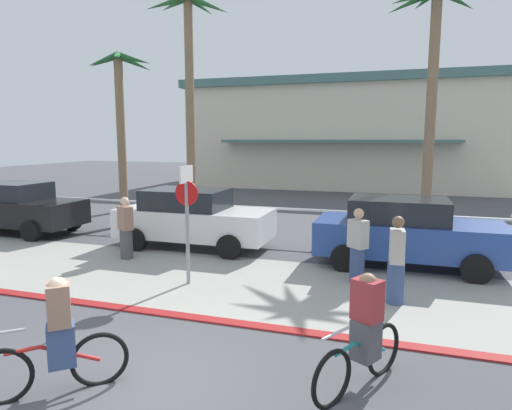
{
  "coord_description": "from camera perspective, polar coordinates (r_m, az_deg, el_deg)",
  "views": [
    {
      "loc": [
        3.08,
        -4.5,
        3.1
      ],
      "look_at": [
        -0.31,
        6.0,
        1.47
      ],
      "focal_mm": 31.15,
      "sensor_mm": 36.0,
      "label": 1
    }
  ],
  "objects": [
    {
      "name": "stop_sign_bike_lane",
      "position": [
        9.47,
        -8.87,
        -0.33
      ],
      "size": [
        0.52,
        0.56,
        2.56
      ],
      "color": "gray",
      "rests_on": "ground"
    },
    {
      "name": "palm_tree_0",
      "position": [
        20.06,
        -17.04,
        13.29
      ],
      "size": [
        3.01,
        3.29,
        6.71
      ],
      "color": "#846B4C",
      "rests_on": "ground"
    },
    {
      "name": "rail_fence",
      "position": [
        13.55,
        4.5,
        -1.22
      ],
      "size": [
        20.62,
        0.08,
        1.04
      ],
      "color": "white",
      "rests_on": "ground"
    },
    {
      "name": "curb_paint",
      "position": [
        7.99,
        -6.47,
        -14.34
      ],
      "size": [
        44.0,
        0.24,
        0.03
      ],
      "primitive_type": "cube",
      "color": "maroon",
      "rests_on": "ground"
    },
    {
      "name": "car_blue_2",
      "position": [
        11.41,
        18.69,
        -3.3
      ],
      "size": [
        4.4,
        2.02,
        1.69
      ],
      "color": "#284793",
      "rests_on": "ground"
    },
    {
      "name": "building_backdrop",
      "position": [
        31.98,
        11.54,
        8.89
      ],
      "size": [
        20.11,
        11.96,
        6.86
      ],
      "color": "beige",
      "rests_on": "ground"
    },
    {
      "name": "sidewalk_strip",
      "position": [
        9.73,
        -1.55,
        -10.1
      ],
      "size": [
        44.0,
        4.0,
        0.02
      ],
      "primitive_type": "cube",
      "color": "#9E9E93",
      "rests_on": "ground"
    },
    {
      "name": "pedestrian_0",
      "position": [
        9.85,
        12.91,
        -5.55
      ],
      "size": [
        0.47,
        0.46,
        1.65
      ],
      "color": "#384C7A",
      "rests_on": "ground"
    },
    {
      "name": "pedestrian_1",
      "position": [
        8.8,
        17.57,
        -7.24
      ],
      "size": [
        0.34,
        0.42,
        1.7
      ],
      "color": "#384C7A",
      "rests_on": "ground"
    },
    {
      "name": "pedestrian_2",
      "position": [
        12.01,
        -16.37,
        -3.21
      ],
      "size": [
        0.48,
        0.44,
        1.64
      ],
      "color": "#4C4C51",
      "rests_on": "ground"
    },
    {
      "name": "palm_tree_2",
      "position": [
        17.46,
        21.88,
        18.39
      ],
      "size": [
        3.17,
        3.19,
        8.3
      ],
      "color": "#846B4C",
      "rests_on": "ground"
    },
    {
      "name": "cyclist_teal_1",
      "position": [
        5.92,
        13.67,
        -15.8
      ],
      "size": [
        0.95,
        1.61,
        1.5
      ],
      "color": "black",
      "rests_on": "ground"
    },
    {
      "name": "car_black_0",
      "position": [
        16.77,
        -28.45,
        -0.24
      ],
      "size": [
        4.4,
        2.02,
        1.69
      ],
      "color": "black",
      "rests_on": "ground"
    },
    {
      "name": "car_white_1",
      "position": [
        12.88,
        -8.11,
        -1.64
      ],
      "size": [
        4.4,
        2.02,
        1.69
      ],
      "color": "white",
      "rests_on": "ground"
    },
    {
      "name": "ground_plane",
      "position": [
        15.15,
        5.78,
        -3.43
      ],
      "size": [
        80.0,
        80.0,
        0.0
      ],
      "primitive_type": "plane",
      "color": "#4C4C51"
    },
    {
      "name": "cyclist_red_0",
      "position": [
        6.14,
        -24.21,
        -15.43
      ],
      "size": [
        1.41,
        1.24,
        1.5
      ],
      "color": "black",
      "rests_on": "ground"
    },
    {
      "name": "palm_tree_1",
      "position": [
        19.49,
        -8.63,
        19.29
      ],
      "size": [
        3.16,
        3.5,
        8.94
      ],
      "color": "#846B4C",
      "rests_on": "ground"
    }
  ]
}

